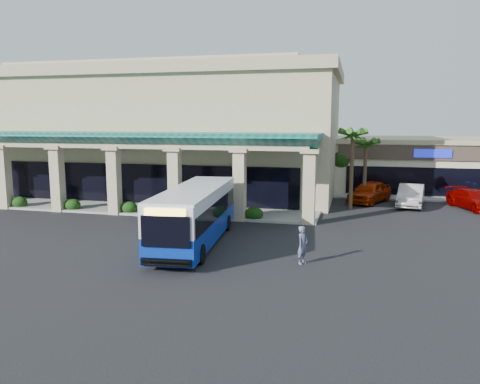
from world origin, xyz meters
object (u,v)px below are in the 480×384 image
(car_white, at_px, (411,195))
(car_red, at_px, (474,200))
(pedestrian, at_px, (303,245))
(car_silver, at_px, (370,192))
(transit_bus, at_px, (196,216))

(car_white, height_order, car_red, car_white)
(pedestrian, height_order, car_silver, pedestrian)
(pedestrian, bearing_deg, transit_bus, 94.45)
(car_silver, height_order, car_white, car_silver)
(car_white, bearing_deg, pedestrian, -101.66)
(transit_bus, xyz_separation_m, car_white, (12.32, 14.43, -0.66))
(car_white, bearing_deg, car_silver, 171.61)
(pedestrian, height_order, car_white, pedestrian)
(car_silver, distance_m, car_red, 7.51)
(car_silver, xyz_separation_m, car_white, (3.03, -0.97, -0.03))
(car_white, bearing_deg, car_red, 6.84)
(transit_bus, relative_size, car_silver, 2.10)
(pedestrian, bearing_deg, car_white, 4.00)
(pedestrian, distance_m, car_white, 17.84)
(pedestrian, bearing_deg, car_red, -8.21)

